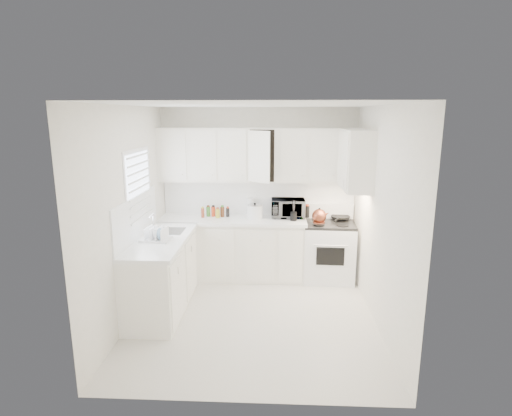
# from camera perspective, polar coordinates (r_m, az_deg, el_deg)

# --- Properties ---
(floor) EXTENTS (3.20, 3.20, 0.00)m
(floor) POSITION_cam_1_polar(r_m,az_deg,el_deg) (5.40, -0.36, -14.75)
(floor) COLOR silver
(floor) RESTS_ON ground
(ceiling) EXTENTS (3.20, 3.20, 0.00)m
(ceiling) POSITION_cam_1_polar(r_m,az_deg,el_deg) (4.79, -0.41, 14.04)
(ceiling) COLOR white
(ceiling) RESTS_ON ground
(wall_back) EXTENTS (3.00, 0.00, 3.00)m
(wall_back) POSITION_cam_1_polar(r_m,az_deg,el_deg) (6.49, 0.38, 2.19)
(wall_back) COLOR white
(wall_back) RESTS_ON ground
(wall_front) EXTENTS (3.00, 0.00, 3.00)m
(wall_front) POSITION_cam_1_polar(r_m,az_deg,el_deg) (3.41, -1.85, -7.77)
(wall_front) COLOR white
(wall_front) RESTS_ON ground
(wall_left) EXTENTS (0.00, 3.20, 3.20)m
(wall_left) POSITION_cam_1_polar(r_m,az_deg,el_deg) (5.23, -17.03, -0.99)
(wall_left) COLOR white
(wall_left) RESTS_ON ground
(wall_right) EXTENTS (0.00, 3.20, 3.20)m
(wall_right) POSITION_cam_1_polar(r_m,az_deg,el_deg) (5.08, 16.77, -1.38)
(wall_right) COLOR white
(wall_right) RESTS_ON ground
(window_blinds) EXTENTS (0.06, 0.96, 1.06)m
(window_blinds) POSITION_cam_1_polar(r_m,az_deg,el_deg) (5.50, -15.79, 2.40)
(window_blinds) COLOR white
(window_blinds) RESTS_ON wall_left
(lower_cabinets_back) EXTENTS (2.22, 0.60, 0.90)m
(lower_cabinets_back) POSITION_cam_1_polar(r_m,az_deg,el_deg) (6.45, -3.23, -5.73)
(lower_cabinets_back) COLOR white
(lower_cabinets_back) RESTS_ON floor
(lower_cabinets_left) EXTENTS (0.60, 1.60, 0.90)m
(lower_cabinets_left) POSITION_cam_1_polar(r_m,az_deg,el_deg) (5.58, -12.82, -9.06)
(lower_cabinets_left) COLOR white
(lower_cabinets_left) RESTS_ON floor
(countertop_back) EXTENTS (2.24, 0.64, 0.05)m
(countertop_back) POSITION_cam_1_polar(r_m,az_deg,el_deg) (6.30, -3.29, -1.66)
(countertop_back) COLOR white
(countertop_back) RESTS_ON lower_cabinets_back
(countertop_left) EXTENTS (0.64, 1.62, 0.05)m
(countertop_left) POSITION_cam_1_polar(r_m,az_deg,el_deg) (5.42, -12.97, -4.39)
(countertop_left) COLOR white
(countertop_left) RESTS_ON lower_cabinets_left
(backsplash_back) EXTENTS (2.98, 0.02, 0.55)m
(backsplash_back) POSITION_cam_1_polar(r_m,az_deg,el_deg) (6.50, 0.37, 1.52)
(backsplash_back) COLOR white
(backsplash_back) RESTS_ON wall_back
(backsplash_left) EXTENTS (0.02, 1.60, 0.55)m
(backsplash_left) POSITION_cam_1_polar(r_m,az_deg,el_deg) (5.43, -16.18, -1.26)
(backsplash_left) COLOR white
(backsplash_left) RESTS_ON wall_left
(upper_cabinets_back) EXTENTS (3.00, 0.33, 0.80)m
(upper_cabinets_back) POSITION_cam_1_polar(r_m,az_deg,el_deg) (6.30, 0.32, 3.70)
(upper_cabinets_back) COLOR white
(upper_cabinets_back) RESTS_ON wall_back
(upper_cabinets_right) EXTENTS (0.33, 0.90, 0.80)m
(upper_cabinets_right) POSITION_cam_1_polar(r_m,az_deg,el_deg) (5.79, 13.39, 2.54)
(upper_cabinets_right) COLOR white
(upper_cabinets_right) RESTS_ON wall_right
(sink) EXTENTS (0.42, 0.38, 0.30)m
(sink) POSITION_cam_1_polar(r_m,az_deg,el_deg) (5.70, -12.11, -1.97)
(sink) COLOR gray
(sink) RESTS_ON countertop_left
(stove) EXTENTS (0.78, 0.65, 1.15)m
(stove) POSITION_cam_1_polar(r_m,az_deg,el_deg) (6.40, 10.03, -4.85)
(stove) COLOR white
(stove) RESTS_ON floor
(tea_kettle) EXTENTS (0.33, 0.31, 0.24)m
(tea_kettle) POSITION_cam_1_polar(r_m,az_deg,el_deg) (6.10, 8.72, -0.96)
(tea_kettle) COLOR maroon
(tea_kettle) RESTS_ON stove
(frying_pan) EXTENTS (0.46, 0.57, 0.04)m
(frying_pan) POSITION_cam_1_polar(r_m,az_deg,el_deg) (6.47, 11.57, -1.12)
(frying_pan) COLOR black
(frying_pan) RESTS_ON stove
(microwave) EXTENTS (0.51, 0.29, 0.34)m
(microwave) POSITION_cam_1_polar(r_m,az_deg,el_deg) (6.34, 4.43, 0.25)
(microwave) COLOR gray
(microwave) RESTS_ON countertop_back
(rice_cooker) EXTENTS (0.27, 0.27, 0.24)m
(rice_cooker) POSITION_cam_1_polar(r_m,az_deg,el_deg) (6.26, -0.16, -0.37)
(rice_cooker) COLOR white
(rice_cooker) RESTS_ON countertop_back
(paper_towel) EXTENTS (0.12, 0.12, 0.27)m
(paper_towel) POSITION_cam_1_polar(r_m,az_deg,el_deg) (6.46, -0.74, 0.19)
(paper_towel) COLOR white
(paper_towel) RESTS_ON countertop_back
(utensil_crock) EXTENTS (0.13, 0.13, 0.32)m
(utensil_crock) POSITION_cam_1_polar(r_m,az_deg,el_deg) (6.14, 5.22, -0.30)
(utensil_crock) COLOR black
(utensil_crock) RESTS_ON countertop_back
(dish_rack) EXTENTS (0.39, 0.31, 0.20)m
(dish_rack) POSITION_cam_1_polar(r_m,az_deg,el_deg) (5.32, -13.66, -3.35)
(dish_rack) COLOR white
(dish_rack) RESTS_ON countertop_left
(spice_left_0) EXTENTS (0.06, 0.06, 0.13)m
(spice_left_0) POSITION_cam_1_polar(r_m,az_deg,el_deg) (6.47, -7.24, -0.54)
(spice_left_0) COLOR brown
(spice_left_0) RESTS_ON countertop_back
(spice_left_1) EXTENTS (0.06, 0.06, 0.13)m
(spice_left_1) POSITION_cam_1_polar(r_m,az_deg,el_deg) (6.37, -6.71, -0.73)
(spice_left_1) COLOR #3D832B
(spice_left_1) RESTS_ON countertop_back
(spice_left_2) EXTENTS (0.06, 0.06, 0.13)m
(spice_left_2) POSITION_cam_1_polar(r_m,az_deg,el_deg) (6.44, -5.92, -0.55)
(spice_left_2) COLOR red
(spice_left_2) RESTS_ON countertop_back
(spice_left_3) EXTENTS (0.06, 0.06, 0.13)m
(spice_left_3) POSITION_cam_1_polar(r_m,az_deg,el_deg) (6.35, -5.37, -0.75)
(spice_left_3) COLOR gold
(spice_left_3) RESTS_ON countertop_back
(spice_left_4) EXTENTS (0.06, 0.06, 0.13)m
(spice_left_4) POSITION_cam_1_polar(r_m,az_deg,el_deg) (6.42, -4.60, -0.57)
(spice_left_4) COLOR brown
(spice_left_4) RESTS_ON countertop_back
(spice_left_5) EXTENTS (0.06, 0.06, 0.13)m
(spice_left_5) POSITION_cam_1_polar(r_m,az_deg,el_deg) (6.33, -4.03, -0.77)
(spice_left_5) COLOR black
(spice_left_5) RESTS_ON countertop_back
(sauce_right_0) EXTENTS (0.06, 0.06, 0.19)m
(sauce_right_0) POSITION_cam_1_polar(r_m,az_deg,el_deg) (6.41, 5.51, -0.34)
(sauce_right_0) COLOR red
(sauce_right_0) RESTS_ON countertop_back
(sauce_right_1) EXTENTS (0.06, 0.06, 0.19)m
(sauce_right_1) POSITION_cam_1_polar(r_m,az_deg,el_deg) (6.36, 6.03, -0.46)
(sauce_right_1) COLOR gold
(sauce_right_1) RESTS_ON countertop_back
(sauce_right_2) EXTENTS (0.06, 0.06, 0.19)m
(sauce_right_2) POSITION_cam_1_polar(r_m,az_deg,el_deg) (6.42, 6.49, -0.35)
(sauce_right_2) COLOR brown
(sauce_right_2) RESTS_ON countertop_back
(sauce_right_3) EXTENTS (0.06, 0.06, 0.19)m
(sauce_right_3) POSITION_cam_1_polar(r_m,az_deg,el_deg) (6.36, 7.02, -0.47)
(sauce_right_3) COLOR black
(sauce_right_3) RESTS_ON countertop_back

